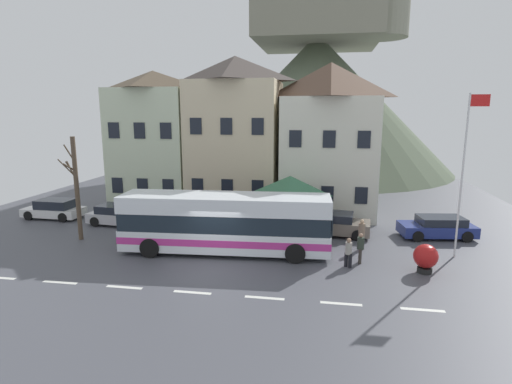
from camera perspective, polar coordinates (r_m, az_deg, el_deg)
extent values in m
cube|color=#4B4D55|center=(19.72, -6.48, -10.71)|extent=(40.00, 60.00, 0.06)
cube|color=silver|center=(20.06, -25.72, -11.31)|extent=(1.60, 0.20, 0.01)
cube|color=silver|center=(18.55, -17.94, -12.55)|extent=(1.60, 0.20, 0.01)
cube|color=silver|center=(17.44, -8.89, -13.69)|extent=(1.60, 0.20, 0.01)
cube|color=silver|center=(16.79, 1.20, -14.57)|extent=(1.60, 0.20, 0.01)
cube|color=silver|center=(16.67, 11.82, -15.03)|extent=(1.60, 0.20, 0.01)
cube|color=silver|center=(17.08, 22.28, -15.00)|extent=(1.60, 0.20, 0.01)
cube|color=beige|center=(31.91, -13.80, 5.77)|extent=(5.71, 5.24, 8.93)
pyramid|color=brown|center=(31.87, -14.24, 14.97)|extent=(5.71, 5.24, 1.31)
cube|color=black|center=(30.68, -18.81, 0.89)|extent=(0.80, 0.06, 1.10)
cube|color=black|center=(29.83, -15.59, 0.80)|extent=(0.80, 0.06, 1.10)
cube|color=black|center=(29.07, -12.19, 0.70)|extent=(0.80, 0.06, 1.10)
cube|color=black|center=(30.27, -19.28, 8.14)|extent=(0.80, 0.06, 1.10)
cube|color=black|center=(29.40, -15.99, 8.26)|extent=(0.80, 0.06, 1.10)
cube|color=black|center=(28.64, -12.52, 8.36)|extent=(0.80, 0.06, 1.10)
cube|color=beige|center=(30.20, -2.84, 6.25)|extent=(6.30, 5.65, 9.42)
pyramid|color=#483F3B|center=(30.24, -2.95, 16.85)|extent=(6.30, 5.65, 1.75)
cube|color=black|center=(28.33, -8.19, 0.81)|extent=(0.80, 0.06, 1.10)
cube|color=black|center=(27.77, -4.05, 0.68)|extent=(0.80, 0.06, 1.10)
cube|color=black|center=(27.36, 0.22, 0.55)|extent=(0.80, 0.06, 1.10)
cube|color=black|center=(27.90, -8.42, 9.11)|extent=(0.80, 0.06, 1.10)
cube|color=black|center=(27.33, -4.17, 9.15)|extent=(0.80, 0.06, 1.10)
cube|color=black|center=(26.90, 0.23, 9.15)|extent=(0.80, 0.06, 1.10)
cube|color=silver|center=(29.71, 10.07, 4.90)|extent=(6.47, 5.95, 8.27)
pyramid|color=brown|center=(29.61, 10.43, 15.17)|extent=(6.47, 5.95, 2.35)
cube|color=black|center=(27.12, 5.39, -0.18)|extent=(0.80, 0.06, 1.10)
cube|color=black|center=(27.06, 9.95, -0.33)|extent=(0.80, 0.06, 1.10)
cube|color=black|center=(27.16, 14.50, -0.47)|extent=(0.80, 0.06, 1.10)
cube|color=black|center=(26.65, 5.53, 7.42)|extent=(0.80, 0.06, 1.10)
cube|color=black|center=(26.59, 10.21, 7.29)|extent=(0.80, 0.06, 1.10)
cube|color=black|center=(26.69, 14.88, 7.11)|extent=(0.80, 0.06, 1.10)
cone|color=#5A6750|center=(52.72, 8.37, 12.16)|extent=(33.02, 33.02, 16.60)
cube|color=gray|center=(53.92, 8.71, 23.22)|extent=(14.33, 14.33, 6.76)
cube|color=white|center=(21.59, -4.31, -6.41)|extent=(10.94, 3.10, 1.07)
cube|color=#BF338C|center=(21.57, -4.31, -6.27)|extent=(10.96, 3.12, 0.36)
cube|color=#19232D|center=(21.31, -4.34, -3.87)|extent=(10.84, 3.05, 0.90)
cube|color=white|center=(21.10, -4.38, -1.58)|extent=(10.94, 3.10, 0.85)
cube|color=#19232D|center=(21.02, 10.40, -4.24)|extent=(0.18, 2.07, 0.87)
cylinder|color=black|center=(22.46, 5.59, -6.49)|extent=(1.01, 0.34, 1.00)
cylinder|color=black|center=(20.22, 5.50, -8.52)|extent=(1.01, 0.34, 1.00)
cylinder|color=black|center=(23.68, -12.59, -5.78)|extent=(1.01, 0.34, 1.00)
cylinder|color=black|center=(21.57, -14.62, -7.57)|extent=(1.01, 0.34, 1.00)
cylinder|color=#473D33|center=(26.55, 1.49, -2.10)|extent=(0.14, 0.14, 2.40)
cylinder|color=#473D33|center=(26.31, 8.63, -2.35)|extent=(0.14, 0.14, 2.40)
cylinder|color=#473D33|center=(23.39, 0.34, -3.93)|extent=(0.14, 0.14, 2.40)
cylinder|color=#473D33|center=(23.11, 8.47, -4.24)|extent=(0.14, 0.14, 2.40)
pyramid|color=#356C4B|center=(24.41, 4.80, 0.93)|extent=(3.60, 3.60, 1.15)
cube|color=navy|center=(26.32, 23.93, -4.79)|extent=(4.42, 2.40, 0.63)
cube|color=#1E232D|center=(26.27, 24.45, -3.64)|extent=(2.72, 1.94, 0.45)
cylinder|color=black|center=(25.09, 21.70, -5.79)|extent=(0.66, 0.29, 0.64)
cylinder|color=black|center=(26.66, 20.43, -4.72)|extent=(0.66, 0.29, 0.64)
cylinder|color=black|center=(26.17, 27.43, -5.58)|extent=(0.66, 0.29, 0.64)
cylinder|color=black|center=(27.68, 25.88, -4.57)|extent=(0.66, 0.29, 0.64)
cube|color=silver|center=(31.70, -26.42, -2.47)|extent=(4.03, 1.91, 0.55)
cube|color=#1E232D|center=(31.47, -26.22, -1.48)|extent=(2.43, 1.65, 0.59)
cylinder|color=black|center=(31.90, -29.21, -2.91)|extent=(0.64, 0.22, 0.64)
cylinder|color=black|center=(33.19, -27.31, -2.22)|extent=(0.64, 0.22, 0.64)
cylinder|color=black|center=(30.28, -25.39, -3.25)|extent=(0.64, 0.22, 0.64)
cylinder|color=black|center=(31.65, -23.56, -2.51)|extent=(0.64, 0.22, 0.64)
cube|color=silver|center=(28.18, -18.36, -3.38)|extent=(4.30, 2.16, 0.62)
cube|color=#1E232D|center=(28.16, -18.78, -2.25)|extent=(2.63, 1.79, 0.50)
cylinder|color=black|center=(28.21, -15.06, -3.53)|extent=(0.66, 0.26, 0.64)
cylinder|color=black|center=(26.81, -16.87, -4.40)|extent=(0.66, 0.26, 0.64)
cylinder|color=black|center=(29.65, -19.66, -3.10)|extent=(0.66, 0.26, 0.64)
cylinder|color=black|center=(28.32, -21.60, -3.89)|extent=(0.66, 0.26, 0.64)
cube|color=slate|center=(25.10, 11.05, -4.68)|extent=(4.21, 2.32, 0.70)
cube|color=#1E232D|center=(24.96, 10.64, -3.38)|extent=(2.58, 1.92, 0.46)
cylinder|color=black|center=(25.96, 14.14, -4.76)|extent=(0.66, 0.27, 0.64)
cylinder|color=black|center=(24.22, 13.99, -5.90)|extent=(0.66, 0.27, 0.64)
cylinder|color=black|center=(26.15, 8.30, -4.42)|extent=(0.66, 0.27, 0.64)
cylinder|color=black|center=(24.43, 7.73, -5.52)|extent=(0.66, 0.27, 0.64)
cylinder|color=black|center=(20.20, 12.49, -9.20)|extent=(0.17, 0.17, 0.71)
cylinder|color=black|center=(20.11, 13.02, -9.32)|extent=(0.17, 0.17, 0.71)
cylinder|color=gray|center=(19.96, 12.83, -7.68)|extent=(0.32, 0.32, 0.57)
sphere|color=#9E7A60|center=(19.84, 12.88, -6.60)|extent=(0.22, 0.22, 0.22)
cylinder|color=#38332D|center=(20.71, 14.35, -8.70)|extent=(0.15, 0.15, 0.76)
cylinder|color=#38332D|center=(20.91, 14.34, -8.50)|extent=(0.15, 0.15, 0.76)
cylinder|color=#2D382D|center=(20.61, 14.43, -6.96)|extent=(0.34, 0.34, 0.59)
sphere|color=#9E7A60|center=(20.49, 14.48, -5.90)|extent=(0.20, 0.20, 0.20)
cylinder|color=black|center=(22.58, 14.52, -6.94)|extent=(0.14, 0.14, 0.83)
cylinder|color=black|center=(22.78, 14.45, -6.77)|extent=(0.14, 0.14, 0.83)
cylinder|color=#7F6B56|center=(22.47, 14.57, -5.13)|extent=(0.35, 0.35, 0.69)
sphere|color=tan|center=(22.35, 14.63, -4.01)|extent=(0.21, 0.21, 0.21)
cylinder|color=#38332D|center=(22.78, 9.66, -6.64)|extent=(0.16, 0.16, 0.78)
cylinder|color=#38332D|center=(22.75, 10.17, -6.68)|extent=(0.16, 0.16, 0.78)
cylinder|color=black|center=(22.58, 9.97, -5.08)|extent=(0.33, 0.33, 0.62)
sphere|color=#D1AD89|center=(22.46, 10.00, -4.04)|extent=(0.22, 0.22, 0.22)
cube|color=brown|center=(26.66, 7.11, -3.79)|extent=(1.63, 0.45, 0.08)
cube|color=brown|center=(26.82, 7.15, -3.22)|extent=(1.63, 0.06, 0.40)
cube|color=#2D2D33|center=(26.76, 5.52, -4.20)|extent=(0.08, 0.36, 0.45)
cube|color=#2D2D33|center=(26.70, 8.69, -4.31)|extent=(0.08, 0.36, 0.45)
cylinder|color=silver|center=(22.53, 26.86, 1.77)|extent=(0.10, 0.10, 8.17)
cube|color=red|center=(22.45, 28.83, 11.17)|extent=(0.90, 0.03, 0.56)
cylinder|color=black|center=(20.64, 22.51, -10.05)|extent=(0.66, 0.66, 0.25)
sphere|color=#B21919|center=(20.42, 22.65, -8.27)|extent=(1.10, 1.10, 1.10)
cylinder|color=brown|center=(25.29, -23.77, 0.37)|extent=(0.25, 0.25, 5.94)
cylinder|color=brown|center=(25.38, -24.41, 2.76)|extent=(0.71, 0.29, 1.05)
cylinder|color=brown|center=(24.86, -24.64, 3.14)|extent=(0.30, 0.79, 0.55)
cylinder|color=brown|center=(25.40, -24.49, 2.89)|extent=(0.76, 0.28, 0.89)
cylinder|color=brown|center=(25.47, -24.94, 3.04)|extent=(1.16, 0.20, 1.01)
cylinder|color=brown|center=(25.17, -24.68, 4.97)|extent=(0.62, 0.10, 0.96)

